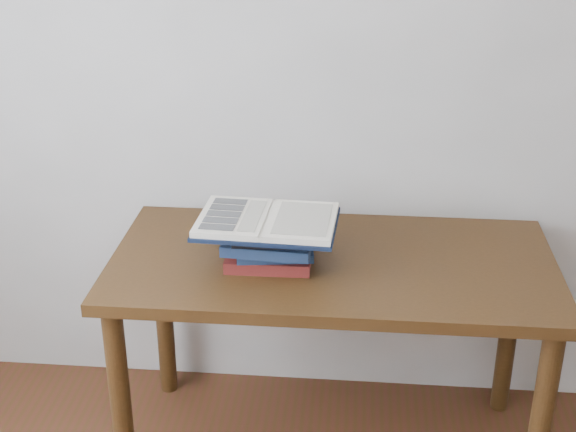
# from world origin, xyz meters

# --- Properties ---
(room_shell) EXTENTS (3.54, 3.54, 2.62)m
(room_shell) POSITION_xyz_m (-0.08, 0.01, 1.63)
(room_shell) COLOR silver
(room_shell) RESTS_ON ground
(desk) EXTENTS (1.30, 0.65, 0.70)m
(desk) POSITION_xyz_m (0.03, 1.38, 0.60)
(desk) COLOR #3F250F
(desk) RESTS_ON ground
(book_stack) EXTENTS (0.26, 0.20, 0.12)m
(book_stack) POSITION_xyz_m (-0.14, 1.33, 0.76)
(book_stack) COLOR maroon
(book_stack) RESTS_ON desk
(open_book) EXTENTS (0.41, 0.29, 0.03)m
(open_book) POSITION_xyz_m (-0.15, 1.33, 0.83)
(open_book) COLOR black
(open_book) RESTS_ON book_stack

